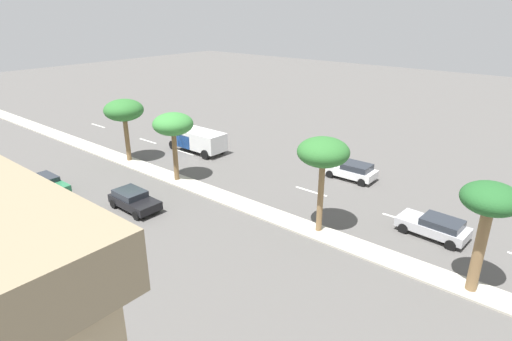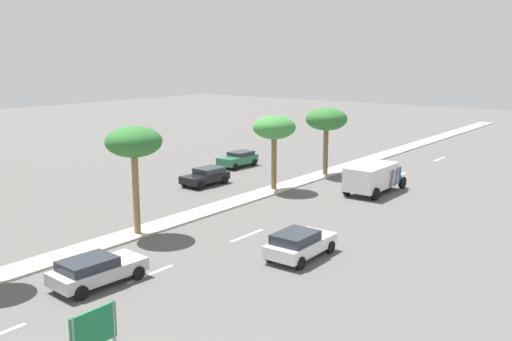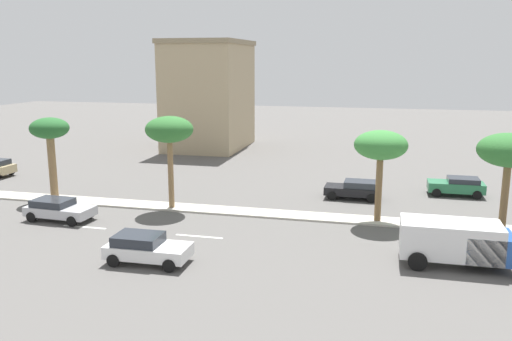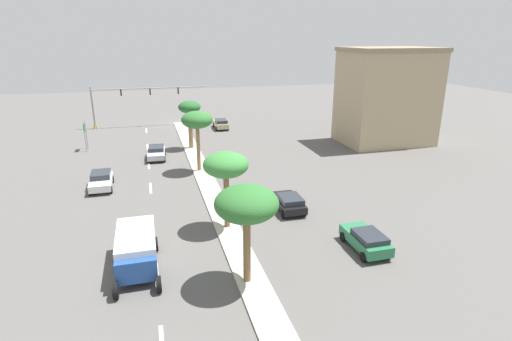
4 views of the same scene
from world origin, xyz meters
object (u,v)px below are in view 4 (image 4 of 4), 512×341
palm_tree_front (190,110)px  box_truck (136,250)px  sedan_silver_rear (156,152)px  traffic_signal_gantry (125,100)px  sedan_white_mid (101,180)px  directional_road_sign (85,130)px  sedan_tan_far (221,124)px  palm_tree_left (197,121)px  palm_tree_center (226,166)px  palm_tree_leading (247,205)px  sedan_green_center (366,240)px  commercial_building (387,96)px  sedan_black_left (289,202)px

palm_tree_front → box_truck: (6.29, 26.49, -3.61)m
palm_tree_front → sedan_silver_rear: 6.78m
traffic_signal_gantry → sedan_white_mid: size_ratio=4.14×
directional_road_sign → sedan_tan_far: size_ratio=0.78×
traffic_signal_gantry → palm_tree_left: bearing=107.7°
directional_road_sign → sedan_white_mid: 14.63m
traffic_signal_gantry → palm_tree_center: (-7.92, 37.56, 0.60)m
traffic_signal_gantry → sedan_silver_rear: bearing=101.3°
palm_tree_leading → sedan_green_center: 9.36m
traffic_signal_gantry → sedan_green_center: 46.10m
directional_road_sign → palm_tree_left: bearing=135.8°
commercial_building → palm_tree_center: (24.52, 19.08, -1.26)m
sedan_tan_far → sedan_silver_rear: bearing=53.3°
traffic_signal_gantry → directional_road_sign: bearing=70.5°
palm_tree_front → sedan_white_mid: (9.54, 11.59, -4.07)m
traffic_signal_gantry → sedan_tan_far: traffic_signal_gantry is taller
palm_tree_left → box_truck: bearing=70.9°
sedan_tan_far → sedan_green_center: bearing=93.7°
sedan_white_mid → box_truck: box_truck is taller
sedan_silver_rear → box_truck: (1.98, 23.26, 0.50)m
sedan_tan_far → sedan_white_mid: (15.11, 21.60, -0.02)m
traffic_signal_gantry → sedan_white_mid: (1.58, 26.63, -3.35)m
palm_tree_center → directional_road_sign: bearing=-64.0°
palm_tree_center → sedan_black_left: (-5.35, -1.71, -4.00)m
palm_tree_front → sedan_tan_far: (-5.56, -10.02, -4.05)m
directional_road_sign → sedan_black_left: directional_road_sign is taller
traffic_signal_gantry → sedan_green_center: traffic_signal_gantry is taller
commercial_building → sedan_white_mid: commercial_building is taller
traffic_signal_gantry → sedan_black_left: bearing=110.3°
commercial_building → palm_tree_front: size_ratio=2.07×
palm_tree_left → palm_tree_center: (-0.21, 13.46, -0.54)m
traffic_signal_gantry → sedan_green_center: (-15.98, 43.11, -3.37)m
palm_tree_center → sedan_silver_rear: size_ratio=1.30×
sedan_white_mid → sedan_tan_far: bearing=-125.0°
palm_tree_leading → sedan_green_center: size_ratio=1.44×
commercial_building → sedan_silver_rear: size_ratio=2.79×
palm_tree_front → sedan_white_mid: bearing=50.5°
traffic_signal_gantry → palm_tree_center: size_ratio=3.06×
traffic_signal_gantry → commercial_building: 37.38m
palm_tree_front → palm_tree_leading: (0.31, 29.56, -0.09)m
commercial_building → palm_tree_left: commercial_building is taller
palm_tree_front → commercial_building: bearing=172.0°
sedan_black_left → sedan_silver_rear: sedan_black_left is taller
traffic_signal_gantry → palm_tree_front: (-7.96, 15.04, 0.72)m
directional_road_sign → sedan_silver_rear: bearing=143.7°
sedan_white_mid → sedan_green_center: bearing=136.8°
directional_road_sign → palm_tree_center: palm_tree_center is taller
commercial_building → palm_tree_center: size_ratio=2.14×
sedan_tan_far → sedan_green_center: 38.17m
palm_tree_center → sedan_white_mid: bearing=-49.0°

